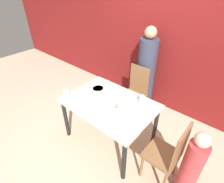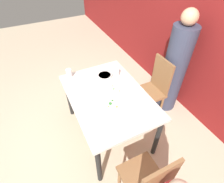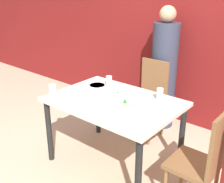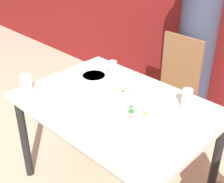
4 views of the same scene
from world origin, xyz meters
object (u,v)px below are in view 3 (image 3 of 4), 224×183
object	(u,v)px
bowl_curry	(97,87)
plate_rice_adult	(127,104)
chair_adult_spot	(149,97)
person_adult	(164,73)
chair_child_spot	(203,160)
glass_water_tall	(160,94)

from	to	relation	value
bowl_curry	plate_rice_adult	distance (m)	0.54
chair_adult_spot	plate_rice_adult	xyz separation A→B (m)	(0.26, -0.83, 0.26)
person_adult	chair_child_spot	bearing A→B (deg)	-48.03
chair_adult_spot	person_adult	size ratio (longest dim) A/B	0.60
bowl_curry	plate_rice_adult	xyz separation A→B (m)	(0.52, -0.13, -0.01)
chair_adult_spot	chair_child_spot	distance (m)	1.38
bowl_curry	glass_water_tall	bearing A→B (deg)	14.60
chair_child_spot	plate_rice_adult	distance (m)	0.86
bowl_curry	plate_rice_adult	size ratio (longest dim) A/B	0.78
chair_adult_spot	chair_child_spot	world-z (taller)	same
bowl_curry	glass_water_tall	world-z (taller)	glass_water_tall
plate_rice_adult	person_adult	bearing A→B (deg)	102.77
plate_rice_adult	glass_water_tall	xyz separation A→B (m)	(0.18, 0.31, 0.05)
chair_child_spot	glass_water_tall	world-z (taller)	chair_child_spot
chair_adult_spot	bowl_curry	size ratio (longest dim) A/B	5.07
chair_adult_spot	plate_rice_adult	world-z (taller)	chair_adult_spot
plate_rice_adult	chair_adult_spot	bearing A→B (deg)	107.62
person_adult	glass_water_tall	xyz separation A→B (m)	(0.44, -0.85, 0.08)
chair_adult_spot	plate_rice_adult	bearing A→B (deg)	-72.38
chair_child_spot	glass_water_tall	distance (m)	0.79
person_adult	bowl_curry	xyz separation A→B (m)	(-0.26, -1.03, 0.05)
plate_rice_adult	glass_water_tall	world-z (taller)	glass_water_tall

